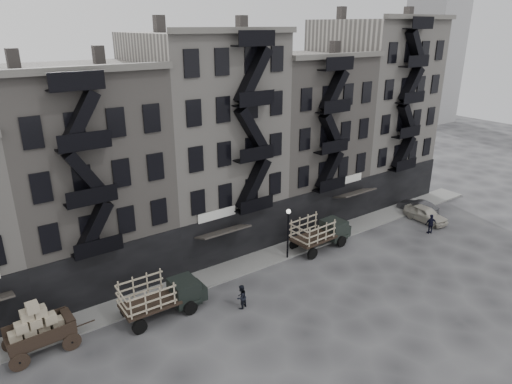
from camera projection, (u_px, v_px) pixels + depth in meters
ground at (278, 285)px, 32.68m from camera, size 140.00×140.00×0.00m
sidewalk at (248, 263)px, 35.51m from camera, size 55.00×2.50×0.15m
building_midwest at (82, 176)px, 32.08m from camera, size 10.00×11.35×16.20m
building_center at (205, 142)px, 37.21m from camera, size 10.00×11.35×18.20m
building_mideast at (298, 138)px, 43.04m from camera, size 10.00×11.35×16.20m
building_east at (370, 111)px, 48.00m from camera, size 10.00×11.35×19.20m
lamp_post at (288, 227)px, 35.34m from camera, size 0.36×0.36×4.28m
wagon at (36, 324)px, 25.43m from camera, size 3.88×2.17×3.23m
stake_truck_west at (161, 294)px, 28.83m from camera, size 5.49×2.37×2.73m
stake_truck_east at (320, 230)px, 37.66m from camera, size 5.63×2.54×2.77m
car_east at (426, 214)px, 43.04m from camera, size 1.96×4.36×1.45m
car_far at (418, 207)px, 44.99m from camera, size 1.73×3.99×1.28m
pedestrian_mid at (241, 297)px, 29.77m from camera, size 0.98×0.87×1.67m
policeman at (431, 224)px, 40.46m from camera, size 1.14×0.84×1.80m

